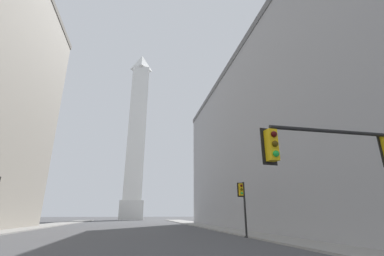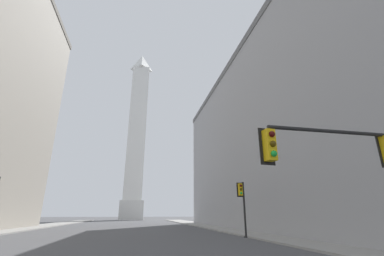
{
  "view_description": "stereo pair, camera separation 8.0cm",
  "coord_description": "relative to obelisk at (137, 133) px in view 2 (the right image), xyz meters",
  "views": [
    {
      "loc": [
        1.36,
        -0.03,
        2.0
      ],
      "look_at": [
        14.23,
        61.03,
        22.93
      ],
      "focal_mm": 24.0,
      "sensor_mm": 36.0,
      "label": 1
    },
    {
      "loc": [
        1.44,
        -0.04,
        2.0
      ],
      "look_at": [
        14.23,
        61.03,
        22.93
      ],
      "focal_mm": 24.0,
      "sensor_mm": 36.0,
      "label": 2
    }
  ],
  "objects": [
    {
      "name": "sidewalk_right",
      "position": [
        13.75,
        -60.26,
        -30.75
      ],
      "size": [
        5.0,
        112.99,
        0.15
      ],
      "primitive_type": "cube",
      "color": "gray",
      "rests_on": "ground_plane"
    },
    {
      "name": "building_right",
      "position": [
        26.39,
        -62.73,
        -18.39
      ],
      "size": [
        24.26,
        57.35,
        24.85
      ],
      "color": "#9E9EA0",
      "rests_on": "ground_plane"
    },
    {
      "name": "obelisk",
      "position": [
        0.0,
        0.0,
        0.0
      ],
      "size": [
        7.88,
        7.88,
        64.68
      ],
      "color": "silver",
      "rests_on": "ground_plane"
    },
    {
      "name": "traffic_light_near_right",
      "position": [
        9.11,
        -86.37,
        -26.98
      ],
      "size": [
        5.77,
        0.53,
        5.02
      ],
      "color": "black",
      "rests_on": "ground_plane"
    },
    {
      "name": "traffic_light_mid_right",
      "position": [
        11.07,
        -71.04,
        -27.61
      ],
      "size": [
        0.77,
        0.5,
        4.86
      ],
      "color": "black",
      "rests_on": "ground_plane"
    }
  ]
}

